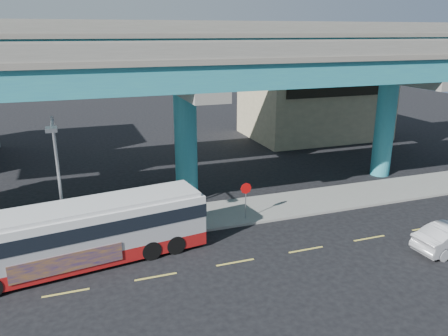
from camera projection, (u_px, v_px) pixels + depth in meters
name	position (u px, v px, depth m)	size (l,w,h in m)	color
ground	(233.00, 260.00, 22.03)	(120.00, 120.00, 0.00)	black
sidewalk	(202.00, 217.00, 26.96)	(70.00, 4.00, 0.15)	gray
lane_markings	(235.00, 262.00, 21.76)	(58.00, 0.12, 0.01)	#D8C64C
viaduct	(183.00, 63.00, 27.50)	(52.00, 12.40, 11.70)	teal
building_beige	(314.00, 104.00, 47.39)	(14.00, 10.23, 7.00)	tan
transit_bus	(83.00, 232.00, 21.20)	(12.34, 4.33, 3.11)	maroon
street_lamp	(57.00, 167.00, 21.23)	(0.50, 2.31, 6.94)	gray
stop_sign	(246.00, 193.00, 26.01)	(0.69, 0.08, 2.31)	gray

